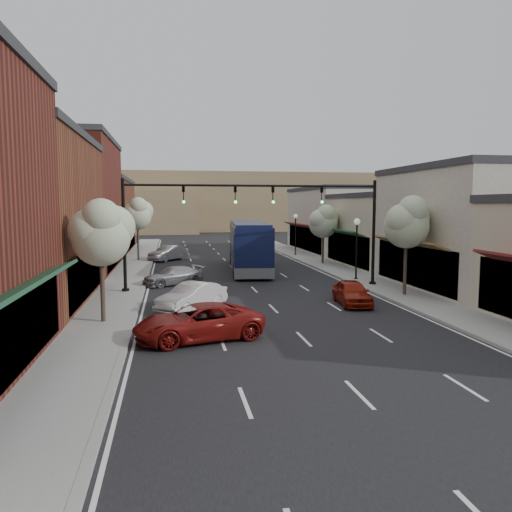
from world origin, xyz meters
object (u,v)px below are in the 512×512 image
coach_bus (249,245)px  parked_car_c (173,276)px  tree_left_near (102,232)px  parked_car_a (198,322)px  lamp_post_near (357,239)px  tree_right_far (324,221)px  tree_left_far (138,213)px  parked_car_b (192,297)px  signal_mast_right (339,217)px  parked_car_e (168,253)px  lamp_post_far (296,228)px  tree_right_near (408,221)px  signal_mast_left (164,218)px  red_hatchback (352,293)px

coach_bus → parked_car_c: 9.29m
tree_left_near → parked_car_a: size_ratio=1.10×
parked_car_a → lamp_post_near: bearing=124.6°
tree_right_far → tree_left_near: (-16.60, -20.00, 0.23)m
tree_left_far → parked_car_b: size_ratio=1.44×
signal_mast_right → parked_car_e: size_ratio=1.86×
coach_bus → parked_car_a: bearing=-99.0°
lamp_post_far → coach_bus: bearing=-122.4°
tree_left_near → parked_car_b: size_ratio=1.34×
parked_car_b → parked_car_e: 23.45m
parked_car_b → coach_bus: bearing=112.7°
tree_right_near → parked_car_c: (-13.45, 6.89, -3.83)m
tree_left_far → parked_car_e: 4.78m
lamp_post_near → parked_car_e: lamp_post_near is taller
coach_bus → parked_car_b: (-5.36, -15.14, -1.37)m
tree_left_far → lamp_post_near: size_ratio=1.38×
tree_right_near → tree_left_near: (-16.60, -4.00, -0.23)m
signal_mast_left → lamp_post_near: 13.75m
tree_right_near → parked_car_e: (-13.80, 21.89, -3.72)m
tree_right_far → parked_car_a: size_ratio=1.05×
parked_car_a → coach_bus: bearing=151.1°
lamp_post_near → coach_bus: size_ratio=0.33×
coach_bus → red_hatchback: bearing=-72.5°
tree_right_far → coach_bus: (-7.19, -2.40, -1.93)m
signal_mast_left → lamp_post_near: (13.42, 2.50, -1.62)m
signal_mast_left → tree_left_far: size_ratio=1.34×
signal_mast_right → tree_right_far: (2.73, 11.95, -0.63)m
tree_left_near → tree_left_far: size_ratio=0.93×
tree_left_near → lamp_post_near: (16.05, 10.56, -1.22)m
signal_mast_right → tree_left_far: bearing=127.7°
coach_bus → signal_mast_left: bearing=-120.0°
red_hatchback → parked_car_c: (-9.53, 8.49, -0.05)m
lamp_post_far → parked_car_a: (-12.00, -31.37, -2.29)m
signal_mast_left → tree_right_near: size_ratio=1.38×
signal_mast_right → coach_bus: (-4.47, 9.55, -2.56)m
tree_left_near → parked_car_c: bearing=73.9°
signal_mast_right → parked_car_c: size_ratio=1.94×
tree_right_far → red_hatchback: 18.33m
signal_mast_right → parked_car_c: bearing=165.2°
parked_car_e → parked_car_b: bearing=-47.8°
tree_left_far → parked_car_c: size_ratio=1.44×
parked_car_b → parked_car_a: bearing=-47.9°
tree_left_near → parked_car_b: 5.91m
tree_left_far → red_hatchback: 27.08m
signal_mast_left → lamp_post_far: 24.14m
tree_right_near → parked_car_c: bearing=152.9°
tree_right_far → lamp_post_near: bearing=-93.3°
signal_mast_left → lamp_post_near: signal_mast_left is taller
signal_mast_right → parked_car_a: signal_mast_right is taller
lamp_post_near → red_hatchback: (-3.37, -8.15, -2.34)m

